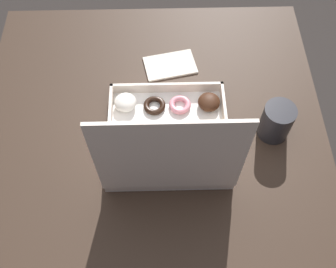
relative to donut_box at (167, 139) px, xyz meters
The scene contains 5 objects.
ground_plane 0.84m from the donut_box, 55.49° to the right, with size 8.00×8.00×0.00m, color #2D2826.
dining_table 0.19m from the donut_box, 55.49° to the right, with size 0.95×0.95×0.78m.
donut_box is the anchor object (origin of this frame).
coffee_mug 0.29m from the donut_box, behind, with size 0.08×0.08×0.11m.
paper_napkin 0.29m from the donut_box, 93.18° to the right, with size 0.17×0.12×0.01m.
Camera 1 is at (-0.03, 0.55, 1.69)m, focal length 42.00 mm.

